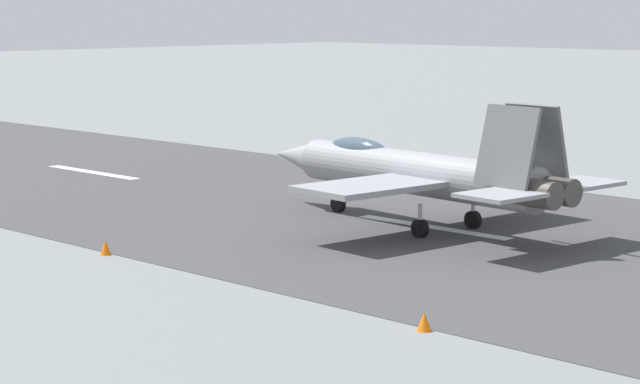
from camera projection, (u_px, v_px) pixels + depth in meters
The scene contains 6 objects.
ground_plane at pixel (436, 228), 51.50m from camera, with size 400.00×400.00×0.00m, color slate.
runway_strip at pixel (437, 228), 51.49m from camera, with size 240.00×26.00×0.02m.
fighter_jet at pixel (416, 172), 51.39m from camera, with size 17.91×13.30×5.60m.
crew_person at pixel (360, 168), 64.38m from camera, with size 0.69×0.36×1.74m.
marker_cone_near at pixel (424, 322), 35.07m from camera, with size 0.44×0.44×0.55m, color orange.
marker_cone_mid at pixel (106, 248), 45.89m from camera, with size 0.44×0.44×0.55m, color orange.
Camera 1 is at (-31.85, 39.73, 9.31)m, focal length 67.78 mm.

